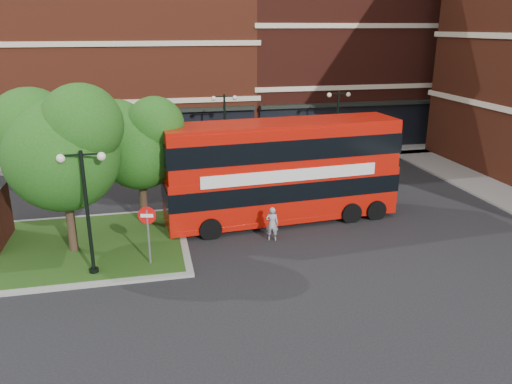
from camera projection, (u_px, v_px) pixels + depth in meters
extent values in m
plane|color=black|center=(234.00, 264.00, 20.40)|extent=(120.00, 120.00, 0.00)
cube|color=slate|center=(194.00, 161.00, 35.67)|extent=(44.00, 3.00, 0.12)
cube|color=maroon|center=(77.00, 57.00, 38.77)|extent=(26.00, 12.00, 14.00)
cube|color=#471911|center=(344.00, 41.00, 42.99)|extent=(18.00, 12.00, 16.00)
cube|color=gray|center=(40.00, 250.00, 21.52)|extent=(12.60, 7.60, 0.12)
cube|color=#19380F|center=(40.00, 250.00, 21.51)|extent=(12.00, 7.00, 0.15)
cylinder|color=#2D2116|center=(69.00, 210.00, 20.76)|extent=(0.36, 0.36, 3.92)
sphere|color=#194E13|center=(62.00, 155.00, 20.01)|extent=(4.60, 4.60, 4.60)
sphere|color=#194E13|center=(32.00, 130.00, 20.12)|extent=(3.45, 3.45, 3.45)
sphere|color=#194E13|center=(82.00, 125.00, 19.37)|extent=(3.22, 3.22, 3.22)
cylinder|color=#2D2116|center=(143.00, 192.00, 23.76)|extent=(0.36, 0.36, 3.47)
sphere|color=#194E13|center=(140.00, 149.00, 23.10)|extent=(3.80, 3.80, 3.80)
sphere|color=#194E13|center=(118.00, 130.00, 23.18)|extent=(2.85, 2.85, 2.85)
sphere|color=#194E13|center=(155.00, 126.00, 22.55)|extent=(2.66, 2.66, 2.66)
cylinder|color=black|center=(88.00, 216.00, 18.67)|extent=(0.14, 0.14, 5.00)
cylinder|color=black|center=(94.00, 272.00, 19.41)|extent=(0.36, 0.36, 0.30)
cube|color=black|center=(81.00, 155.00, 17.92)|extent=(1.40, 0.06, 0.06)
sphere|color=#F2EACC|center=(61.00, 158.00, 17.81)|extent=(0.32, 0.32, 0.32)
sphere|color=#F2EACC|center=(101.00, 156.00, 18.10)|extent=(0.32, 0.32, 0.32)
cylinder|color=black|center=(225.00, 132.00, 33.45)|extent=(0.14, 0.14, 5.00)
cylinder|color=black|center=(226.00, 166.00, 34.20)|extent=(0.36, 0.36, 0.30)
cube|color=black|center=(224.00, 97.00, 32.71)|extent=(1.40, 0.06, 0.06)
sphere|color=#F2EACC|center=(214.00, 98.00, 32.60)|extent=(0.32, 0.32, 0.32)
sphere|color=#F2EACC|center=(235.00, 98.00, 32.89)|extent=(0.32, 0.32, 0.32)
cylinder|color=black|center=(337.00, 127.00, 35.10)|extent=(0.14, 0.14, 5.00)
cylinder|color=black|center=(335.00, 159.00, 35.84)|extent=(0.36, 0.36, 0.30)
cube|color=black|center=(339.00, 93.00, 34.36)|extent=(1.40, 0.06, 0.06)
sphere|color=#F2EACC|center=(329.00, 95.00, 34.25)|extent=(0.32, 0.32, 0.32)
sphere|color=#F2EACC|center=(348.00, 94.00, 34.54)|extent=(0.32, 0.32, 0.32)
cube|color=#AE1106|center=(282.00, 190.00, 24.57)|extent=(11.58, 3.43, 2.18)
cube|color=#AE1106|center=(282.00, 147.00, 23.88)|extent=(11.46, 3.40, 2.18)
cube|color=black|center=(283.00, 145.00, 23.85)|extent=(11.58, 3.43, 0.99)
cube|color=silver|center=(292.00, 175.00, 23.00)|extent=(8.54, 0.68, 0.57)
imported|color=gray|center=(272.00, 224.00, 22.44)|extent=(0.66, 0.53, 1.58)
imported|color=#AAAEB1|center=(122.00, 165.00, 32.64)|extent=(3.74, 1.80, 1.23)
imported|color=silver|center=(240.00, 156.00, 34.21)|extent=(4.85, 2.20, 1.54)
cylinder|color=slate|center=(149.00, 239.00, 19.81)|extent=(0.09, 0.09, 2.43)
cylinder|color=red|center=(147.00, 215.00, 19.50)|extent=(0.70, 0.23, 0.71)
cube|color=white|center=(147.00, 215.00, 19.50)|extent=(0.49, 0.17, 0.13)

